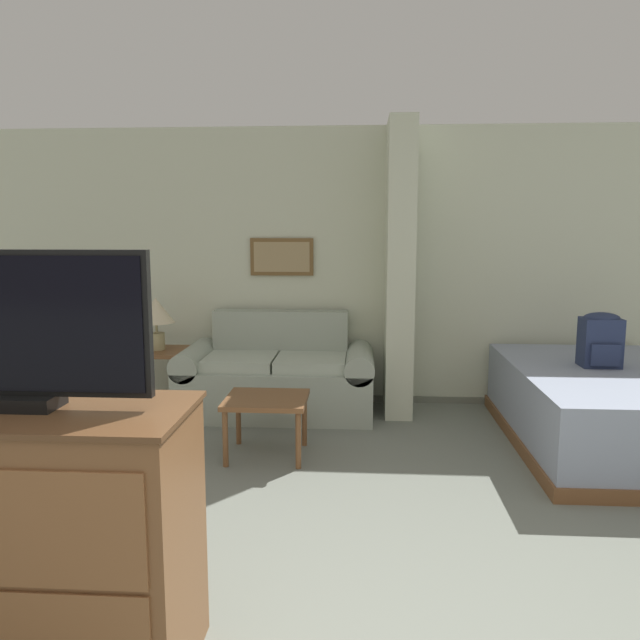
{
  "coord_description": "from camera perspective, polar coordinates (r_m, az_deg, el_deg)",
  "views": [
    {
      "loc": [
        -0.11,
        -1.58,
        1.67
      ],
      "look_at": [
        -0.38,
        2.59,
        1.05
      ],
      "focal_mm": 35.0,
      "sensor_mm": 36.0,
      "label": 1
    }
  ],
  "objects": [
    {
      "name": "tv_dresser",
      "position": [
        2.69,
        -24.59,
        -17.9
      ],
      "size": [
        1.18,
        0.57,
        1.02
      ],
      "color": "brown",
      "rests_on": "ground_plane"
    },
    {
      "name": "bed",
      "position": [
        5.32,
        24.64,
        -7.25
      ],
      "size": [
        1.41,
        2.16,
        0.6
      ],
      "color": "brown",
      "rests_on": "ground_plane"
    },
    {
      "name": "coffee_table",
      "position": [
        4.62,
        -4.92,
        -7.75
      ],
      "size": [
        0.59,
        0.55,
        0.44
      ],
      "color": "brown",
      "rests_on": "ground_plane"
    },
    {
      "name": "tv",
      "position": [
        2.45,
        -25.72,
        -0.79
      ],
      "size": [
        0.94,
        0.16,
        0.57
      ],
      "color": "black",
      "rests_on": "tv_dresser"
    },
    {
      "name": "wall_back",
      "position": [
        5.97,
        4.81,
        4.79
      ],
      "size": [
        7.33,
        0.16,
        2.6
      ],
      "color": "beige",
      "rests_on": "ground_plane"
    },
    {
      "name": "table_lamp",
      "position": [
        5.81,
        -14.77,
        0.57
      ],
      "size": [
        0.33,
        0.33,
        0.48
      ],
      "color": "tan",
      "rests_on": "side_table"
    },
    {
      "name": "backpack",
      "position": [
        5.3,
        24.27,
        -1.57
      ],
      "size": [
        0.29,
        0.24,
        0.43
      ],
      "color": "#232D4C",
      "rests_on": "bed"
    },
    {
      "name": "wall_partition_pillar",
      "position": [
        5.61,
        7.27,
        4.58
      ],
      "size": [
        0.24,
        0.62,
        2.6
      ],
      "color": "beige",
      "rests_on": "ground_plane"
    },
    {
      "name": "side_table",
      "position": [
        5.88,
        -14.62,
        -3.46
      ],
      "size": [
        0.5,
        0.5,
        0.57
      ],
      "color": "brown",
      "rests_on": "ground_plane"
    },
    {
      "name": "couch",
      "position": [
        5.69,
        -3.93,
        -5.23
      ],
      "size": [
        1.75,
        0.84,
        0.9
      ],
      "color": "#99A393",
      "rests_on": "ground_plane"
    }
  ]
}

